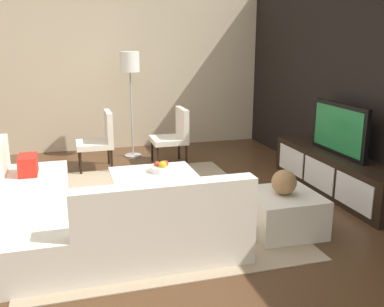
# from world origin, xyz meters

# --- Properties ---
(ground_plane) EXTENTS (14.00, 14.00, 0.00)m
(ground_plane) POSITION_xyz_m (0.00, 0.00, 0.00)
(ground_plane) COLOR #4C301C
(feature_wall_back) EXTENTS (6.40, 0.12, 2.80)m
(feature_wall_back) POSITION_xyz_m (0.00, 2.70, 1.40)
(feature_wall_back) COLOR black
(feature_wall_back) RESTS_ON ground
(side_wall_left) EXTENTS (0.12, 5.20, 2.80)m
(side_wall_left) POSITION_xyz_m (-3.20, 0.20, 1.40)
(side_wall_left) COLOR beige
(side_wall_left) RESTS_ON ground
(area_rug) EXTENTS (3.34, 2.68, 0.01)m
(area_rug) POSITION_xyz_m (-0.10, 0.00, 0.01)
(area_rug) COLOR tan
(area_rug) RESTS_ON ground
(media_console) EXTENTS (2.30, 0.49, 0.50)m
(media_console) POSITION_xyz_m (-0.00, 2.40, 0.25)
(media_console) COLOR black
(media_console) RESTS_ON ground
(television) EXTENTS (1.08, 0.06, 0.65)m
(television) POSITION_xyz_m (0.00, 2.40, 0.82)
(television) COLOR black
(television) RESTS_ON media_console
(sectional_couch) EXTENTS (2.47, 2.38, 0.79)m
(sectional_couch) POSITION_xyz_m (0.53, -0.87, 0.27)
(sectional_couch) COLOR beige
(sectional_couch) RESTS_ON ground
(coffee_table) EXTENTS (1.07, 0.98, 0.38)m
(coffee_table) POSITION_xyz_m (-0.10, 0.10, 0.20)
(coffee_table) COLOR black
(coffee_table) RESTS_ON ground
(accent_chair_near) EXTENTS (0.53, 0.53, 0.87)m
(accent_chair_near) POSITION_xyz_m (-1.90, -0.37, 0.49)
(accent_chair_near) COLOR black
(accent_chair_near) RESTS_ON ground
(floor_lamp) EXTENTS (0.31, 0.31, 1.71)m
(floor_lamp) POSITION_xyz_m (-2.48, 0.19, 1.44)
(floor_lamp) COLOR #A5A5AA
(floor_lamp) RESTS_ON ground
(ottoman) EXTENTS (0.70, 0.70, 0.40)m
(ottoman) POSITION_xyz_m (0.88, 1.20, 0.20)
(ottoman) COLOR beige
(ottoman) RESTS_ON ground
(fruit_bowl) EXTENTS (0.28, 0.28, 0.14)m
(fruit_bowl) POSITION_xyz_m (-0.28, 0.20, 0.43)
(fruit_bowl) COLOR silver
(fruit_bowl) RESTS_ON coffee_table
(accent_chair_far) EXTENTS (0.53, 0.52, 0.87)m
(accent_chair_far) POSITION_xyz_m (-1.87, 0.76, 0.49)
(accent_chair_far) COLOR black
(accent_chair_far) RESTS_ON ground
(decorative_ball) EXTENTS (0.25, 0.25, 0.25)m
(decorative_ball) POSITION_xyz_m (0.88, 1.20, 0.53)
(decorative_ball) COLOR #997247
(decorative_ball) RESTS_ON ottoman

